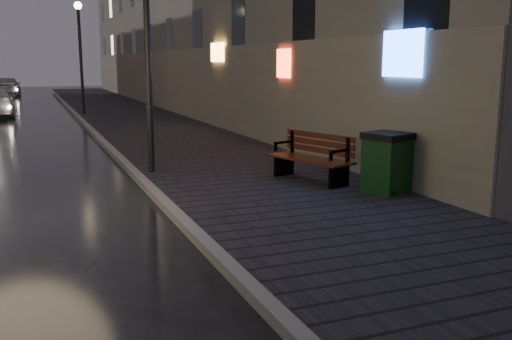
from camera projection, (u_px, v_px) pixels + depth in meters
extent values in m
plane|color=black|center=(104.00, 279.00, 7.04)|extent=(120.00, 120.00, 0.00)
cube|color=black|center=(130.00, 116.00, 27.60)|extent=(4.60, 58.00, 0.15)
cube|color=slate|center=(78.00, 118.00, 26.71)|extent=(0.20, 58.00, 0.15)
cylinder|color=black|center=(148.00, 61.00, 12.69)|extent=(0.14, 0.14, 5.00)
cylinder|color=black|center=(81.00, 62.00, 27.27)|extent=(0.14, 0.14, 5.00)
sphere|color=#FFD88C|center=(78.00, 6.00, 26.79)|extent=(0.36, 0.36, 0.36)
cube|color=black|center=(339.00, 177.00, 11.45)|extent=(0.54, 0.23, 0.44)
cube|color=black|center=(348.00, 157.00, 11.53)|extent=(0.08, 0.08, 0.77)
cube|color=black|center=(338.00, 151.00, 11.31)|extent=(0.46, 0.19, 0.05)
cube|color=black|center=(284.00, 165.00, 12.70)|extent=(0.54, 0.23, 0.44)
cube|color=black|center=(292.00, 147.00, 12.78)|extent=(0.08, 0.08, 0.77)
cube|color=black|center=(282.00, 142.00, 12.56)|extent=(0.46, 0.19, 0.05)
cube|color=#3E150D|center=(310.00, 159.00, 12.03)|extent=(1.24, 2.09, 0.04)
cube|color=#3E150D|center=(319.00, 143.00, 12.13)|extent=(0.63, 1.90, 0.44)
cube|color=black|center=(387.00, 166.00, 11.00)|extent=(0.89, 0.89, 1.03)
cube|color=black|center=(388.00, 136.00, 10.90)|extent=(0.95, 0.95, 0.13)
imported|color=#A3A5AB|center=(7.00, 86.00, 44.04)|extent=(2.01, 4.64, 1.56)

